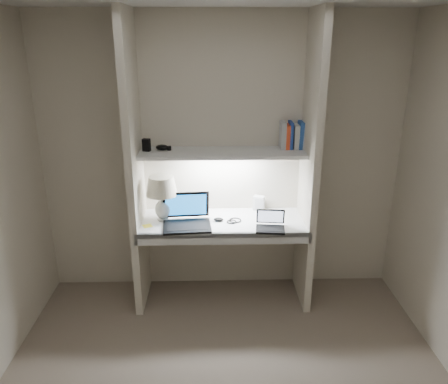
{
  "coord_description": "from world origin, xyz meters",
  "views": [
    {
      "loc": [
        -0.08,
        -2.27,
        2.29
      ],
      "look_at": [
        0.01,
        1.05,
        1.09
      ],
      "focal_mm": 35.0,
      "sensor_mm": 36.0,
      "label": 1
    }
  ],
  "objects_px": {
    "laptop_main": "(187,218)",
    "book_row": "(292,136)",
    "laptop_netbook": "(270,225)",
    "speaker": "(259,203)",
    "table_lamp": "(162,191)"
  },
  "relations": [
    {
      "from": "laptop_main",
      "to": "laptop_netbook",
      "type": "height_order",
      "value": "laptop_main"
    },
    {
      "from": "speaker",
      "to": "laptop_main",
      "type": "bearing_deg",
      "value": -131.27
    },
    {
      "from": "laptop_main",
      "to": "speaker",
      "type": "bearing_deg",
      "value": 20.67
    },
    {
      "from": "book_row",
      "to": "laptop_netbook",
      "type": "bearing_deg",
      "value": -119.71
    },
    {
      "from": "table_lamp",
      "to": "book_row",
      "type": "bearing_deg",
      "value": 8.41
    },
    {
      "from": "laptop_main",
      "to": "speaker",
      "type": "relative_size",
      "value": 3.14
    },
    {
      "from": "table_lamp",
      "to": "laptop_main",
      "type": "relative_size",
      "value": 0.93
    },
    {
      "from": "speaker",
      "to": "book_row",
      "type": "relative_size",
      "value": 0.58
    },
    {
      "from": "table_lamp",
      "to": "laptop_main",
      "type": "bearing_deg",
      "value": -26.61
    },
    {
      "from": "table_lamp",
      "to": "speaker",
      "type": "relative_size",
      "value": 2.93
    },
    {
      "from": "laptop_main",
      "to": "book_row",
      "type": "bearing_deg",
      "value": 11.65
    },
    {
      "from": "table_lamp",
      "to": "laptop_netbook",
      "type": "distance_m",
      "value": 0.96
    },
    {
      "from": "table_lamp",
      "to": "speaker",
      "type": "height_order",
      "value": "table_lamp"
    },
    {
      "from": "laptop_netbook",
      "to": "book_row",
      "type": "height_order",
      "value": "book_row"
    },
    {
      "from": "laptop_netbook",
      "to": "book_row",
      "type": "distance_m",
      "value": 0.8
    }
  ]
}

